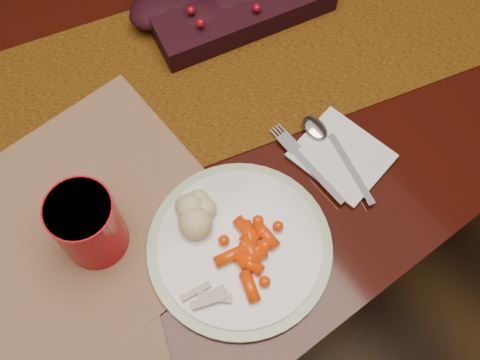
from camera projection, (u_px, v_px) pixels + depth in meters
floor at (176, 237)px, 1.68m from camera, size 5.00×5.00×0.00m
dining_table at (159, 183)px, 1.34m from camera, size 1.80×1.00×0.75m
table_runner at (105, 104)px, 0.99m from camera, size 1.68×0.74×0.00m
placemat_main at (53, 246)px, 0.89m from camera, size 0.52×0.39×0.00m
placemat_second at (8, 353)px, 0.82m from camera, size 0.50×0.44×0.00m
dinner_plate at (240, 247)px, 0.88m from camera, size 0.32×0.32×0.02m
baby_carrots at (259, 252)px, 0.85m from camera, size 0.14×0.13×0.02m
mashed_potatoes at (190, 210)px, 0.87m from camera, size 0.09×0.08×0.05m
turkey_shreds at (205, 296)px, 0.83m from camera, size 0.07×0.06×0.02m
napkin at (342, 156)px, 0.94m from camera, size 0.14×0.16×0.00m
fork at (311, 168)px, 0.93m from camera, size 0.03×0.15×0.00m
spoon at (339, 156)px, 0.94m from camera, size 0.07×0.17×0.00m
red_cup at (88, 225)px, 0.83m from camera, size 0.12×0.12×0.13m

